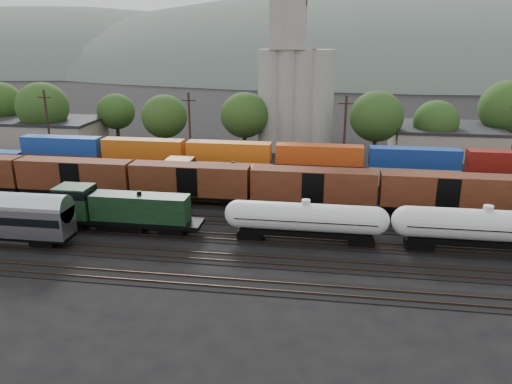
# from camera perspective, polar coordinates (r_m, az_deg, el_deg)

# --- Properties ---
(ground) EXTENTS (600.00, 600.00, 0.00)m
(ground) POSITION_cam_1_polar(r_m,az_deg,el_deg) (57.99, -1.81, -3.35)
(ground) COLOR black
(tracks) EXTENTS (180.00, 33.20, 0.20)m
(tracks) POSITION_cam_1_polar(r_m,az_deg,el_deg) (57.97, -1.82, -3.31)
(tracks) COLOR black
(tracks) RESTS_ON ground
(green_locomotive) EXTENTS (17.70, 3.12, 4.69)m
(green_locomotive) POSITION_cam_1_polar(r_m,az_deg,el_deg) (56.41, -16.01, -1.81)
(green_locomotive) COLOR black
(green_locomotive) RESTS_ON ground
(tank_car_a) EXTENTS (16.91, 3.03, 4.43)m
(tank_car_a) POSITION_cam_1_polar(r_m,az_deg,el_deg) (51.57, 5.66, -3.08)
(tank_car_a) COLOR silver
(tank_car_a) RESTS_ON ground
(tank_car_b) EXTENTS (18.00, 3.22, 4.72)m
(tank_car_b) POSITION_cam_1_polar(r_m,az_deg,el_deg) (53.73, 24.74, -3.66)
(tank_car_b) COLOR silver
(tank_car_b) RESTS_ON ground
(orange_locomotive) EXTENTS (17.40, 2.90, 4.35)m
(orange_locomotive) POSITION_cam_1_polar(r_m,az_deg,el_deg) (67.61, -5.10, 1.94)
(orange_locomotive) COLOR black
(orange_locomotive) RESTS_ON ground
(boxcar_string) EXTENTS (153.60, 2.90, 4.20)m
(boxcar_string) POSITION_cam_1_polar(r_m,az_deg,el_deg) (61.55, -0.62, 1.01)
(boxcar_string) COLOR black
(boxcar_string) RESTS_ON ground
(container_wall) EXTENTS (160.00, 2.60, 5.80)m
(container_wall) POSITION_cam_1_polar(r_m,az_deg,el_deg) (71.50, -1.22, 3.16)
(container_wall) COLOR black
(container_wall) RESTS_ON ground
(grain_silo) EXTENTS (13.40, 5.00, 29.00)m
(grain_silo) POSITION_cam_1_polar(r_m,az_deg,el_deg) (89.88, 4.42, 11.66)
(grain_silo) COLOR #9F9C92
(grain_silo) RESTS_ON ground
(industrial_sheds) EXTENTS (119.38, 17.26, 5.10)m
(industrial_sheds) POSITION_cam_1_polar(r_m,az_deg,el_deg) (90.33, 6.38, 6.05)
(industrial_sheds) COLOR #9E937F
(industrial_sheds) RESTS_ON ground
(tree_band) EXTENTS (164.60, 20.93, 13.97)m
(tree_band) POSITION_cam_1_polar(r_m,az_deg,el_deg) (94.04, -1.36, 9.60)
(tree_band) COLOR black
(tree_band) RESTS_ON ground
(utility_poles) EXTENTS (122.20, 0.36, 12.00)m
(utility_poles) POSITION_cam_1_polar(r_m,az_deg,el_deg) (77.19, 1.09, 6.87)
(utility_poles) COLOR black
(utility_poles) RESTS_ON ground
(distant_hills) EXTENTS (860.00, 286.00, 130.00)m
(distant_hills) POSITION_cam_1_polar(r_m,az_deg,el_deg) (316.17, 11.24, 10.10)
(distant_hills) COLOR #59665B
(distant_hills) RESTS_ON ground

